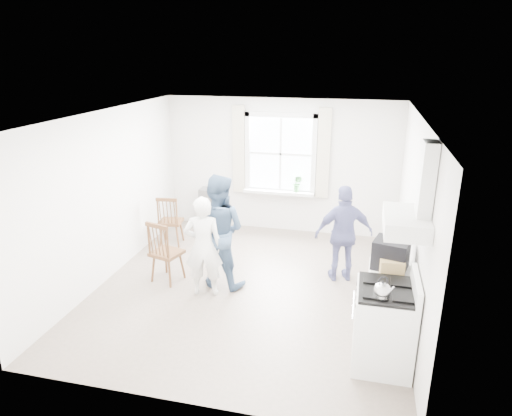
{
  "coord_description": "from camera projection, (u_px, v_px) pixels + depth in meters",
  "views": [
    {
      "loc": [
        1.53,
        -5.99,
        3.41
      ],
      "look_at": [
        0.06,
        0.2,
        1.22
      ],
      "focal_mm": 32.0,
      "sensor_mm": 36.0,
      "label": 1
    }
  ],
  "objects": [
    {
      "name": "stereo_stack",
      "position": [
        391.0,
        254.0,
        5.54
      ],
      "size": [
        0.48,
        0.45,
        0.36
      ],
      "color": "black",
      "rests_on": "low_cabinet"
    },
    {
      "name": "gas_stove",
      "position": [
        384.0,
        325.0,
        5.14
      ],
      "size": [
        0.68,
        0.76,
        1.12
      ],
      "color": "white",
      "rests_on": "ground"
    },
    {
      "name": "range_hood",
      "position": [
        413.0,
        208.0,
        4.65
      ],
      "size": [
        0.45,
        0.76,
        0.94
      ],
      "color": "silver",
      "rests_on": "room_shell"
    },
    {
      "name": "windsor_chair_b",
      "position": [
        161.0,
        246.0,
        6.9
      ],
      "size": [
        0.53,
        0.52,
        1.01
      ],
      "color": "#4E2F19",
      "rests_on": "ground"
    },
    {
      "name": "kettle",
      "position": [
        382.0,
        291.0,
        4.77
      ],
      "size": [
        0.18,
        0.18,
        0.25
      ],
      "color": "silver",
      "rests_on": "gas_stove"
    },
    {
      "name": "person_left",
      "position": [
        203.0,
        247.0,
        6.55
      ],
      "size": [
        0.66,
        0.66,
        1.51
      ],
      "primitive_type": "imported",
      "rotation": [
        0.0,
        0.0,
        3.36
      ],
      "color": "white",
      "rests_on": "ground"
    },
    {
      "name": "low_cabinet",
      "position": [
        388.0,
        298.0,
        5.78
      ],
      "size": [
        0.5,
        0.55,
        0.9
      ],
      "primitive_type": "cube",
      "color": "silver",
      "rests_on": "ground"
    },
    {
      "name": "person_mid",
      "position": [
        218.0,
        231.0,
        6.81
      ],
      "size": [
        0.96,
        0.96,
        1.74
      ],
      "primitive_type": "imported",
      "rotation": [
        0.0,
        0.0,
        3.0
      ],
      "color": "#405978",
      "rests_on": "ground"
    },
    {
      "name": "shelf_unit",
      "position": [
        211.0,
        208.0,
        9.28
      ],
      "size": [
        0.4,
        0.3,
        0.8
      ],
      "primitive_type": "cube",
      "color": "slate",
      "rests_on": "ground"
    },
    {
      "name": "room_shell",
      "position": [
        249.0,
        207.0,
        6.54
      ],
      "size": [
        4.62,
        5.12,
        2.64
      ],
      "color": "gray",
      "rests_on": "ground"
    },
    {
      "name": "person_right",
      "position": [
        344.0,
        234.0,
        6.98
      ],
      "size": [
        1.12,
        1.12,
        1.53
      ],
      "primitive_type": "imported",
      "rotation": [
        0.0,
        0.0,
        3.44
      ],
      "color": "navy",
      "rests_on": "ground"
    },
    {
      "name": "potted_plant",
      "position": [
        297.0,
        184.0,
        8.72
      ],
      "size": [
        0.22,
        0.22,
        0.33
      ],
      "primitive_type": "imported",
      "rotation": [
        0.0,
        0.0,
        -0.25
      ],
      "color": "#2F6A2F",
      "rests_on": "window_assembly"
    },
    {
      "name": "cardboard_box",
      "position": [
        392.0,
        266.0,
        5.42
      ],
      "size": [
        0.3,
        0.23,
        0.18
      ],
      "primitive_type": "cube",
      "rotation": [
        0.0,
        0.0,
        0.12
      ],
      "color": "tan",
      "rests_on": "low_cabinet"
    },
    {
      "name": "windsor_chair_a",
      "position": [
        169.0,
        216.0,
        8.27
      ],
      "size": [
        0.45,
        0.44,
        0.95
      ],
      "color": "#4E2F19",
      "rests_on": "ground"
    },
    {
      "name": "window_assembly",
      "position": [
        280.0,
        159.0,
        8.73
      ],
      "size": [
        1.88,
        0.24,
        1.7
      ],
      "color": "white",
      "rests_on": "room_shell"
    }
  ]
}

